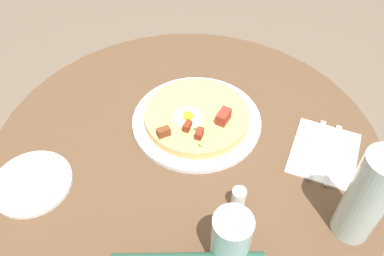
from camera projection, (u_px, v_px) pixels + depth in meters
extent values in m
cylinder|color=brown|center=(187.00, 150.00, 0.90)|extent=(0.89, 0.89, 0.03)
cylinder|color=#333338|center=(188.00, 227.00, 1.17)|extent=(0.11, 0.11, 0.69)
cylinder|color=white|center=(197.00, 121.00, 0.94)|extent=(0.31, 0.31, 0.01)
cylinder|color=tan|center=(197.00, 116.00, 0.92)|extent=(0.25, 0.25, 0.02)
cylinder|color=white|center=(187.00, 118.00, 0.90)|extent=(0.07, 0.07, 0.01)
sphere|color=yellow|center=(187.00, 116.00, 0.90)|extent=(0.02, 0.02, 0.02)
cube|color=brown|center=(164.00, 132.00, 0.86)|extent=(0.03, 0.03, 0.02)
cube|color=maroon|center=(199.00, 135.00, 0.86)|extent=(0.03, 0.02, 0.02)
cube|color=maroon|center=(224.00, 117.00, 0.89)|extent=(0.04, 0.04, 0.03)
cube|color=maroon|center=(187.00, 126.00, 0.87)|extent=(0.03, 0.02, 0.02)
cube|color=#387F2D|center=(195.00, 129.00, 0.88)|extent=(0.01, 0.01, 0.00)
cube|color=#387F2D|center=(194.00, 124.00, 0.89)|extent=(0.01, 0.01, 0.00)
cube|color=#387F2D|center=(200.00, 145.00, 0.85)|extent=(0.01, 0.01, 0.00)
cylinder|color=white|center=(32.00, 183.00, 0.82)|extent=(0.17, 0.17, 0.01)
cube|color=white|center=(324.00, 153.00, 0.88)|extent=(0.21, 0.19, 0.00)
cube|color=silver|center=(333.00, 154.00, 0.87)|extent=(0.17, 0.07, 0.00)
cube|color=silver|center=(317.00, 149.00, 0.88)|extent=(0.17, 0.07, 0.00)
cylinder|color=silver|center=(231.00, 241.00, 0.67)|extent=(0.07, 0.07, 0.13)
cylinder|color=silver|center=(367.00, 198.00, 0.68)|extent=(0.07, 0.07, 0.21)
cylinder|color=white|center=(238.00, 199.00, 0.77)|extent=(0.03, 0.03, 0.05)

